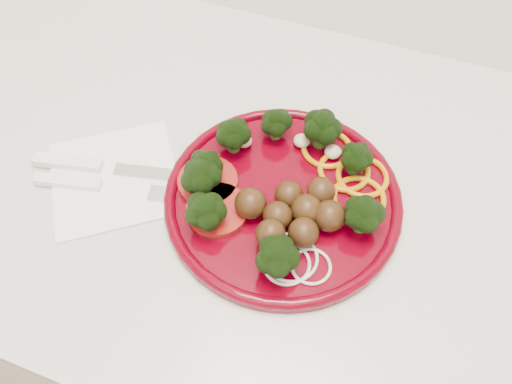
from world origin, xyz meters
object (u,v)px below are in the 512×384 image
(plate, at_px, (281,192))
(knife, at_px, (97,166))
(fork, at_px, (86,185))
(napkin, at_px, (115,178))

(plate, distance_m, knife, 0.23)
(plate, height_order, fork, plate)
(napkin, distance_m, fork, 0.03)
(fork, bearing_deg, knife, 83.00)
(knife, height_order, fork, knife)
(plate, relative_size, fork, 1.44)
(knife, distance_m, fork, 0.03)
(plate, height_order, napkin, plate)
(knife, bearing_deg, fork, -97.00)
(fork, bearing_deg, plate, 3.35)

